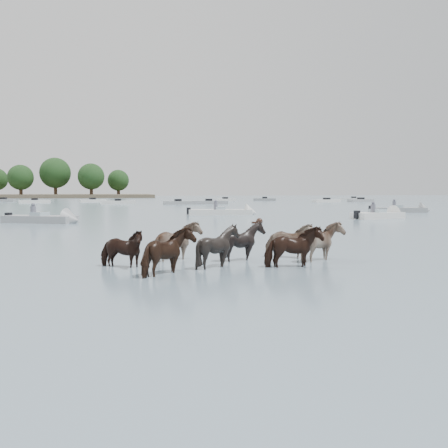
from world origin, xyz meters
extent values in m
plane|color=slate|center=(0.00, 0.00, 0.00)|extent=(400.00, 400.00, 0.00)
imported|color=black|center=(-2.08, 1.79, 0.45)|extent=(1.60, 1.31, 1.23)
imported|color=gray|center=(-0.39, 2.74, 0.51)|extent=(1.71, 1.75, 1.35)
imported|color=black|center=(1.58, 2.40, 0.51)|extent=(1.59, 1.53, 1.36)
imported|color=#7F6C56|center=(3.13, 2.61, 0.47)|extent=(1.66, 1.20, 1.28)
imported|color=black|center=(-0.90, 0.30, 0.51)|extent=(1.56, 1.67, 1.36)
imported|color=black|center=(0.54, 1.22, 0.51)|extent=(1.46, 1.35, 1.36)
imported|color=black|center=(2.56, 0.74, 0.50)|extent=(1.57, 0.72, 1.33)
imported|color=tan|center=(3.87, 1.64, 0.51)|extent=(1.71, 1.76, 1.35)
sphere|color=black|center=(7.04, 18.69, 0.12)|extent=(0.44, 0.44, 0.44)
cube|color=black|center=(6.79, 18.69, 0.02)|extent=(0.50, 0.22, 0.18)
cube|color=gray|center=(-7.04, 22.40, 0.20)|extent=(5.03, 3.62, 0.55)
cone|color=gray|center=(-4.89, 21.30, 0.20)|extent=(1.53, 1.83, 1.60)
cube|color=#99ADB7|center=(-7.04, 22.40, 0.55)|extent=(1.22, 1.36, 0.35)
cube|color=black|center=(-9.19, 23.49, 0.35)|extent=(0.47, 0.47, 0.60)
cylinder|color=#595966|center=(-7.44, 22.40, 0.75)|extent=(0.36, 0.36, 0.70)
sphere|color=#595966|center=(-7.44, 22.40, 1.20)|extent=(0.24, 0.24, 0.24)
cube|color=silver|center=(6.95, 30.28, 0.20)|extent=(5.69, 2.18, 0.55)
cone|color=silver|center=(9.71, 29.99, 0.20)|extent=(1.06, 1.69, 1.60)
cube|color=#99ADB7|center=(6.95, 30.28, 0.55)|extent=(0.91, 1.20, 0.35)
cube|color=black|center=(4.19, 30.58, 0.35)|extent=(0.38, 0.38, 0.60)
cylinder|color=#595966|center=(6.55, 30.28, 0.75)|extent=(0.36, 0.36, 0.70)
sphere|color=#595966|center=(6.55, 30.28, 1.20)|extent=(0.24, 0.24, 0.24)
cube|color=silver|center=(17.47, 21.91, 0.20)|extent=(4.41, 2.58, 0.55)
cone|color=silver|center=(19.47, 22.42, 0.20)|extent=(1.27, 1.77, 1.60)
cube|color=#99ADB7|center=(17.47, 21.91, 0.55)|extent=(1.05, 1.28, 0.35)
cube|color=black|center=(15.46, 21.40, 0.35)|extent=(0.43, 0.43, 0.60)
cylinder|color=#595966|center=(17.07, 21.91, 0.75)|extent=(0.36, 0.36, 0.70)
sphere|color=#595966|center=(17.07, 21.91, 1.20)|extent=(0.24, 0.24, 0.24)
cube|color=gray|center=(25.23, 31.49, 0.20)|extent=(5.51, 3.19, 0.55)
cone|color=gray|center=(27.73, 30.65, 0.20)|extent=(1.36, 1.80, 1.60)
cube|color=#99ADB7|center=(25.23, 31.49, 0.55)|extent=(1.11, 1.32, 0.35)
cube|color=black|center=(22.73, 32.32, 0.35)|extent=(0.44, 0.44, 0.60)
cylinder|color=#595966|center=(24.83, 31.49, 0.75)|extent=(0.36, 0.36, 0.70)
sphere|color=#595966|center=(24.83, 31.49, 1.20)|extent=(0.24, 0.24, 0.24)
cube|color=gray|center=(-22.93, 89.86, 0.22)|extent=(4.41, 2.19, 0.60)
cube|color=black|center=(-22.93, 89.86, 0.60)|extent=(1.16, 1.16, 0.50)
cube|color=silver|center=(-15.56, 78.05, 0.22)|extent=(5.34, 2.88, 0.60)
cube|color=black|center=(-15.56, 78.05, 0.60)|extent=(1.24, 1.24, 0.50)
cube|color=silver|center=(-6.01, 82.56, 0.22)|extent=(4.99, 2.93, 0.60)
cube|color=black|center=(-6.01, 82.56, 0.60)|extent=(1.26, 1.26, 0.50)
cube|color=silver|center=(-1.51, 68.54, 0.22)|extent=(5.47, 1.61, 0.60)
cube|color=black|center=(-1.51, 68.54, 0.60)|extent=(1.02, 1.02, 0.50)
cube|color=gray|center=(7.55, 63.65, 0.22)|extent=(4.46, 1.67, 0.60)
cube|color=black|center=(7.55, 63.65, 0.60)|extent=(1.04, 1.04, 0.50)
cube|color=gray|center=(12.72, 65.24, 0.22)|extent=(6.03, 1.62, 0.60)
cube|color=black|center=(12.72, 65.24, 0.60)|extent=(1.02, 1.02, 0.50)
cube|color=silver|center=(19.97, 85.02, 0.22)|extent=(4.11, 1.59, 0.60)
cube|color=black|center=(19.97, 85.02, 0.60)|extent=(1.02, 1.02, 0.50)
cube|color=gray|center=(29.48, 88.51, 0.22)|extent=(5.02, 3.18, 0.60)
cube|color=black|center=(29.48, 88.51, 0.60)|extent=(1.30, 1.30, 0.50)
cube|color=silver|center=(36.28, 72.15, 0.22)|extent=(5.88, 2.98, 0.60)
cube|color=black|center=(36.28, 72.15, 0.60)|extent=(1.23, 1.23, 0.50)
cube|color=gray|center=(44.10, 73.81, 0.22)|extent=(5.88, 3.11, 0.60)
cube|color=black|center=(44.10, 73.81, 0.60)|extent=(1.25, 1.25, 0.50)
cube|color=silver|center=(50.22, 88.43, 0.22)|extent=(6.03, 3.04, 0.60)
cube|color=black|center=(50.22, 88.43, 0.60)|extent=(1.24, 1.24, 0.50)
cylinder|color=#382619|center=(-29.22, 145.17, 1.70)|extent=(1.00, 1.00, 3.40)
sphere|color=black|center=(-29.22, 145.17, 6.14)|extent=(7.56, 7.56, 7.56)
cylinder|color=#382619|center=(-19.70, 148.70, 2.13)|extent=(1.00, 1.00, 4.25)
sphere|color=black|center=(-19.70, 148.70, 7.68)|extent=(9.45, 9.45, 9.45)
cylinder|color=#382619|center=(-8.70, 143.59, 1.80)|extent=(1.00, 1.00, 3.60)
sphere|color=black|center=(-8.70, 143.59, 6.49)|extent=(7.99, 7.99, 7.99)
cylinder|color=#382619|center=(-0.51, 150.18, 1.53)|extent=(1.00, 1.00, 3.05)
sphere|color=black|center=(-0.51, 150.18, 5.51)|extent=(6.78, 6.78, 6.78)
camera|label=1|loc=(-2.28, -11.95, 2.12)|focal=39.28mm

